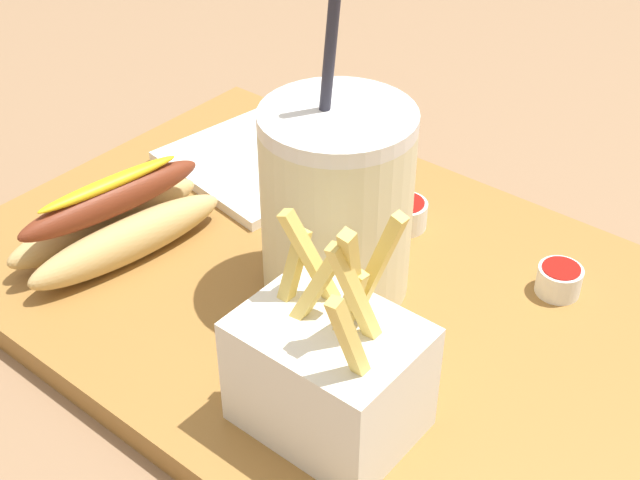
% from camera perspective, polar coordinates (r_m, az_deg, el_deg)
% --- Properties ---
extents(ground_plane, '(2.40, 2.40, 0.02)m').
position_cam_1_polar(ground_plane, '(0.61, 0.00, -4.50)').
color(ground_plane, '#8C6B4C').
extents(food_tray, '(0.49, 0.35, 0.02)m').
position_cam_1_polar(food_tray, '(0.60, 0.00, -3.07)').
color(food_tray, olive).
rests_on(food_tray, ground_plane).
extents(soda_cup, '(0.10, 0.10, 0.22)m').
position_cam_1_polar(soda_cup, '(0.55, 1.03, 2.42)').
color(soda_cup, beige).
rests_on(soda_cup, food_tray).
extents(fries_basket, '(0.10, 0.07, 0.14)m').
position_cam_1_polar(fries_basket, '(0.47, 0.65, -8.71)').
color(fries_basket, white).
rests_on(fries_basket, food_tray).
extents(hot_dog_1, '(0.08, 0.16, 0.06)m').
position_cam_1_polar(hot_dog_1, '(0.62, -13.38, 1.13)').
color(hot_dog_1, tan).
rests_on(hot_dog_1, food_tray).
extents(ketchup_cup_1, '(0.03, 0.03, 0.02)m').
position_cam_1_polar(ketchup_cup_1, '(0.64, 5.64, 1.81)').
color(ketchup_cup_1, white).
rests_on(ketchup_cup_1, food_tray).
extents(ketchup_cup_2, '(0.03, 0.03, 0.02)m').
position_cam_1_polar(ketchup_cup_2, '(0.60, 15.60, -2.49)').
color(ketchup_cup_2, white).
rests_on(ketchup_cup_2, food_tray).
extents(napkin_stack, '(0.15, 0.14, 0.01)m').
position_cam_1_polar(napkin_stack, '(0.71, -4.31, 5.06)').
color(napkin_stack, white).
rests_on(napkin_stack, food_tray).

